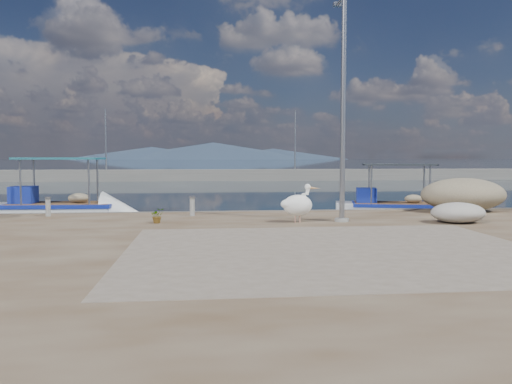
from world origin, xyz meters
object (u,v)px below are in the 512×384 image
object	(u,v)px
boat_left	(60,212)
boat_right	(396,210)
lamp_post	(343,116)
bollard_near	(192,205)
pelican	(298,204)

from	to	relation	value
boat_left	boat_right	world-z (taller)	boat_left
lamp_post	boat_right	bearing A→B (deg)	54.43
boat_right	boat_left	bearing A→B (deg)	-168.34
boat_right	lamp_post	size ratio (longest dim) A/B	0.81
boat_left	bollard_near	xyz separation A→B (m)	(5.62, -4.34, 0.64)
boat_right	lamp_post	xyz separation A→B (m)	(-4.03, -5.63, 3.59)
pelican	boat_right	bearing A→B (deg)	37.69
pelican	boat_left	bearing A→B (deg)	135.17
lamp_post	bollard_near	distance (m)	5.88
lamp_post	pelican	bearing A→B (deg)	-174.68
lamp_post	bollard_near	bearing A→B (deg)	157.26
boat_left	boat_right	xyz separation A→B (m)	(14.35, -0.68, -0.02)
boat_left	bollard_near	size ratio (longest dim) A/B	9.02
boat_left	pelican	bearing A→B (deg)	-34.67
pelican	bollard_near	bearing A→B (deg)	138.47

